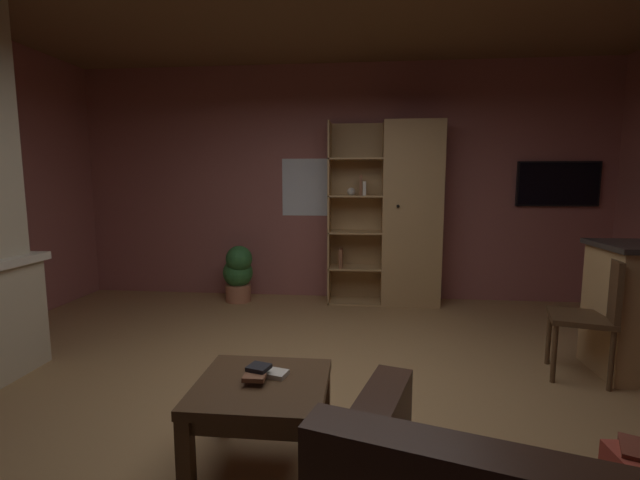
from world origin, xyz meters
TOP-DOWN VIEW (x-y plane):
  - floor at (0.00, 0.00)m, footprint 6.54×5.57m
  - wall_back at (0.00, 2.82)m, footprint 6.66×0.06m
  - window_pane_back at (-0.37, 2.78)m, footprint 0.70×0.01m
  - bookshelf_cabinet at (0.79, 2.54)m, footprint 1.33×0.41m
  - coffee_table at (-0.19, -0.70)m, footprint 0.66×0.64m
  - table_book_0 at (-0.12, -0.63)m, footprint 0.12×0.12m
  - table_book_1 at (-0.22, -0.73)m, footprint 0.11×0.08m
  - table_book_2 at (-0.21, -0.66)m, footprint 0.13×0.12m
  - dining_chair at (2.02, 0.58)m, footprint 0.52×0.52m
  - potted_floor_plant at (-1.21, 2.42)m, footprint 0.38×0.40m
  - wall_mounted_tv at (2.60, 2.75)m, footprint 0.94×0.06m

SIDE VIEW (x-z plane):
  - floor at x=0.00m, z-range -0.02..0.00m
  - potted_floor_plant at x=-1.21m, z-range 0.02..0.71m
  - coffee_table at x=-0.19m, z-range 0.14..0.62m
  - table_book_0 at x=-0.12m, z-range 0.47..0.50m
  - table_book_1 at x=-0.22m, z-range 0.50..0.52m
  - table_book_2 at x=-0.21m, z-range 0.52..0.54m
  - dining_chair at x=2.02m, z-range 0.07..0.99m
  - bookshelf_cabinet at x=0.79m, z-range -0.01..2.16m
  - window_pane_back at x=-0.37m, z-range 1.04..1.75m
  - wall_mounted_tv at x=2.60m, z-range 1.18..1.71m
  - wall_back at x=0.00m, z-range 0.00..2.89m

